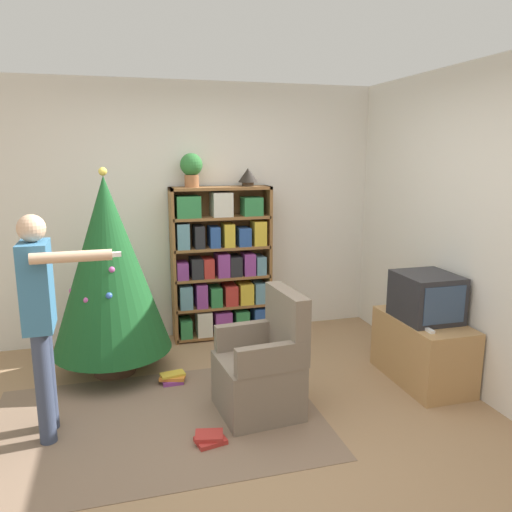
{
  "coord_description": "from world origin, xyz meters",
  "views": [
    {
      "loc": [
        -0.72,
        -3.06,
        1.91
      ],
      "look_at": [
        0.38,
        0.91,
        1.05
      ],
      "focal_mm": 35.0,
      "sensor_mm": 36.0,
      "label": 1
    }
  ],
  "objects_px": {
    "potted_plant": "(191,168)",
    "table_lamp": "(248,176)",
    "bookshelf": "(222,266)",
    "armchair": "(263,370)",
    "christmas_tree": "(109,266)",
    "standing_person": "(41,310)",
    "television": "(426,297)"
  },
  "relations": [
    {
      "from": "television",
      "to": "standing_person",
      "type": "height_order",
      "value": "standing_person"
    },
    {
      "from": "television",
      "to": "table_lamp",
      "type": "distance_m",
      "value": 2.09
    },
    {
      "from": "armchair",
      "to": "potted_plant",
      "type": "relative_size",
      "value": 2.8
    },
    {
      "from": "standing_person",
      "to": "potted_plant",
      "type": "relative_size",
      "value": 4.65
    },
    {
      "from": "table_lamp",
      "to": "standing_person",
      "type": "bearing_deg",
      "value": -139.52
    },
    {
      "from": "bookshelf",
      "to": "television",
      "type": "relative_size",
      "value": 3.21
    },
    {
      "from": "bookshelf",
      "to": "christmas_tree",
      "type": "height_order",
      "value": "christmas_tree"
    },
    {
      "from": "bookshelf",
      "to": "table_lamp",
      "type": "bearing_deg",
      "value": 1.53
    },
    {
      "from": "christmas_tree",
      "to": "armchair",
      "type": "xyz_separation_m",
      "value": [
        1.08,
        -0.99,
        -0.64
      ]
    },
    {
      "from": "armchair",
      "to": "table_lamp",
      "type": "xyz_separation_m",
      "value": [
        0.31,
        1.61,
        1.35
      ]
    },
    {
      "from": "christmas_tree",
      "to": "standing_person",
      "type": "distance_m",
      "value": 1.01
    },
    {
      "from": "bookshelf",
      "to": "armchair",
      "type": "distance_m",
      "value": 1.66
    },
    {
      "from": "potted_plant",
      "to": "table_lamp",
      "type": "distance_m",
      "value": 0.58
    },
    {
      "from": "bookshelf",
      "to": "armchair",
      "type": "xyz_separation_m",
      "value": [
        -0.02,
        -1.61,
        -0.43
      ]
    },
    {
      "from": "bookshelf",
      "to": "potted_plant",
      "type": "distance_m",
      "value": 1.04
    },
    {
      "from": "bookshelf",
      "to": "television",
      "type": "xyz_separation_m",
      "value": [
        1.41,
        -1.48,
        -0.02
      ]
    },
    {
      "from": "potted_plant",
      "to": "television",
      "type": "bearing_deg",
      "value": -41.18
    },
    {
      "from": "potted_plant",
      "to": "table_lamp",
      "type": "height_order",
      "value": "potted_plant"
    },
    {
      "from": "television",
      "to": "christmas_tree",
      "type": "relative_size",
      "value": 0.27
    },
    {
      "from": "armchair",
      "to": "potted_plant",
      "type": "height_order",
      "value": "potted_plant"
    },
    {
      "from": "bookshelf",
      "to": "standing_person",
      "type": "bearing_deg",
      "value": -134.78
    },
    {
      "from": "christmas_tree",
      "to": "potted_plant",
      "type": "bearing_deg",
      "value": 37.49
    },
    {
      "from": "potted_plant",
      "to": "table_lamp",
      "type": "xyz_separation_m",
      "value": [
        0.57,
        0.0,
        -0.09
      ]
    },
    {
      "from": "bookshelf",
      "to": "potted_plant",
      "type": "relative_size",
      "value": 4.77
    },
    {
      "from": "bookshelf",
      "to": "table_lamp",
      "type": "relative_size",
      "value": 7.85
    },
    {
      "from": "television",
      "to": "table_lamp",
      "type": "height_order",
      "value": "table_lamp"
    },
    {
      "from": "christmas_tree",
      "to": "potted_plant",
      "type": "distance_m",
      "value": 1.3
    },
    {
      "from": "table_lamp",
      "to": "armchair",
      "type": "bearing_deg",
      "value": -100.82
    },
    {
      "from": "bookshelf",
      "to": "christmas_tree",
      "type": "xyz_separation_m",
      "value": [
        -1.1,
        -0.62,
        0.21
      ]
    },
    {
      "from": "armchair",
      "to": "potted_plant",
      "type": "distance_m",
      "value": 2.18
    },
    {
      "from": "bookshelf",
      "to": "christmas_tree",
      "type": "relative_size",
      "value": 0.88
    },
    {
      "from": "potted_plant",
      "to": "christmas_tree",
      "type": "bearing_deg",
      "value": -142.51
    }
  ]
}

